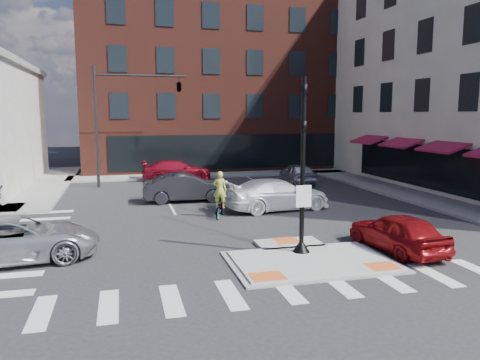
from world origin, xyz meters
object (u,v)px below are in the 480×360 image
object	(u,v)px
bg_car_dark	(186,188)
cyclist	(220,202)
silver_suv	(14,239)
bg_car_red	(177,170)
bg_car_silver	(297,173)
white_pickup	(277,194)
red_sedan	(398,232)

from	to	relation	value
bg_car_dark	cyclist	distance (m)	4.56
silver_suv	bg_car_dark	xyz separation A→B (m)	(7.00, 9.35, 0.03)
bg_car_dark	bg_car_red	size ratio (longest dim) A/B	0.94
bg_car_dark	bg_car_silver	distance (m)	9.85
bg_car_dark	bg_car_red	distance (m)	8.81
bg_car_silver	cyclist	bearing A→B (deg)	53.38
bg_car_silver	bg_car_red	distance (m)	8.95
cyclist	bg_car_silver	bearing A→B (deg)	-105.62
bg_car_dark	white_pickup	bearing A→B (deg)	-128.59
red_sedan	bg_car_silver	bearing A→B (deg)	-105.43
white_pickup	bg_car_red	size ratio (longest dim) A/B	1.08
bg_car_silver	red_sedan	bearing A→B (deg)	83.44
white_pickup	cyclist	bearing A→B (deg)	99.22
silver_suv	bg_car_silver	xyz separation A→B (m)	(15.54, 14.26, -0.03)
red_sedan	bg_car_silver	xyz separation A→B (m)	(2.54, 16.35, 0.03)
bg_car_red	cyclist	bearing A→B (deg)	-177.00
silver_suv	bg_car_red	xyz separation A→B (m)	(7.48, 18.15, -0.02)
bg_car_dark	bg_car_silver	size ratio (longest dim) A/B	1.12
silver_suv	bg_car_red	distance (m)	19.63
bg_car_silver	cyclist	size ratio (longest dim) A/B	1.94
silver_suv	red_sedan	xyz separation A→B (m)	(13.00, -2.09, -0.06)
cyclist	bg_car_red	bearing A→B (deg)	-64.49
silver_suv	white_pickup	size ratio (longest dim) A/B	0.99
silver_suv	white_pickup	xyz separation A→B (m)	(11.20, 5.89, 0.04)
red_sedan	bg_car_silver	world-z (taller)	bg_car_silver
silver_suv	red_sedan	size ratio (longest dim) A/B	1.33
silver_suv	red_sedan	bearing A→B (deg)	-106.59
red_sedan	cyclist	size ratio (longest dim) A/B	1.86
bg_car_silver	white_pickup	bearing A→B (deg)	64.86
cyclist	bg_car_dark	bearing A→B (deg)	-54.06
bg_car_dark	silver_suv	bearing A→B (deg)	144.07
red_sedan	cyclist	distance (m)	8.60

